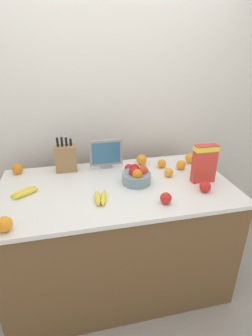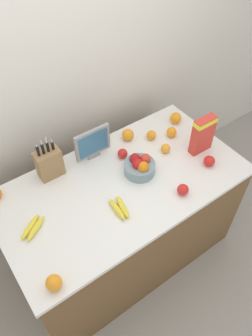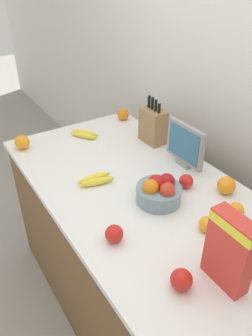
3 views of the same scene
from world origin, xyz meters
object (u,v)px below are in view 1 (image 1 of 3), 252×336
at_px(apple_by_knife_block, 129,168).
at_px(apple_middle, 166,198).
at_px(orange_back_center, 17,169).
at_px(cereal_box, 205,162).
at_px(apple_leftmost, 205,187).
at_px(orange_mid_left, 4,224).
at_px(banana_bunch_right, 101,198).
at_px(small_monitor, 106,153).
at_px(orange_near_bowl, 191,158).
at_px(fruit_bowl, 137,176).
at_px(orange_by_cereal, 169,172).
at_px(orange_front_right, 142,160).
at_px(orange_front_center, 162,164).
at_px(orange_mid_right, 181,165).
at_px(banana_bunch_left, 24,192).
at_px(knife_block, 66,158).

bearing_deg(apple_by_knife_block, apple_middle, -75.59).
bearing_deg(orange_back_center, cereal_box, -17.76).
bearing_deg(apple_leftmost, orange_mid_left, -173.29).
relative_size(apple_by_knife_block, orange_mid_left, 0.82).
xyz_separation_m(banana_bunch_right, orange_mid_left, (-0.55, -0.20, 0.03)).
xyz_separation_m(small_monitor, orange_near_bowl, (0.73, -0.05, -0.09)).
height_order(fruit_bowl, orange_near_bowl, fruit_bowl).
height_order(orange_by_cereal, orange_front_right, orange_front_right).
height_order(fruit_bowl, orange_front_center, fruit_bowl).
relative_size(cereal_box, orange_mid_right, 3.71).
bearing_deg(banana_bunch_left, orange_mid_left, -98.23).
distance_m(fruit_bowl, orange_by_cereal, 0.27).
distance_m(apple_by_knife_block, apple_leftmost, 0.61).
bearing_deg(knife_block, orange_front_right, -1.82).
xyz_separation_m(fruit_bowl, apple_leftmost, (0.43, -0.23, -0.02)).
xyz_separation_m(banana_bunch_right, orange_near_bowl, (0.84, 0.43, 0.03)).
distance_m(orange_by_cereal, orange_front_right, 0.30).
xyz_separation_m(knife_block, apple_by_knife_block, (0.49, -0.15, -0.07)).
distance_m(fruit_bowl, orange_front_right, 0.34).
bearing_deg(orange_mid_right, small_monitor, 165.27).
height_order(orange_mid_left, orange_near_bowl, orange_near_bowl).
height_order(banana_bunch_right, orange_front_center, orange_front_center).
height_order(banana_bunch_right, orange_by_cereal, orange_by_cereal).
distance_m(banana_bunch_left, orange_front_center, 1.09).
xyz_separation_m(apple_by_knife_block, orange_mid_right, (0.43, -0.03, 0.00)).
bearing_deg(banana_bunch_right, orange_front_right, 49.70).
xyz_separation_m(orange_front_right, orange_mid_left, (-0.97, -0.70, -0.00)).
height_order(apple_leftmost, orange_mid_left, orange_mid_left).
xyz_separation_m(cereal_box, apple_by_knife_block, (-0.50, 0.26, -0.12)).
relative_size(knife_block, orange_back_center, 3.96).
relative_size(fruit_bowl, orange_mid_right, 2.75).
height_order(orange_front_right, orange_mid_left, orange_front_right).
bearing_deg(orange_back_center, orange_mid_right, -9.00).
bearing_deg(orange_mid_left, orange_front_right, 35.56).
xyz_separation_m(apple_middle, orange_near_bowl, (0.44, 0.56, 0.01)).
distance_m(orange_front_right, orange_mid_right, 0.33).
xyz_separation_m(apple_leftmost, orange_near_bowl, (0.12, 0.48, 0.01)).
bearing_deg(small_monitor, orange_mid_left, -134.13).
height_order(knife_block, apple_by_knife_block, knife_block).
relative_size(cereal_box, apple_middle, 3.82).
distance_m(knife_block, orange_near_bowl, 1.05).
bearing_deg(banana_bunch_left, apple_middle, -19.17).
height_order(small_monitor, orange_near_bowl, small_monitor).
xyz_separation_m(fruit_bowl, orange_back_center, (-0.88, 0.36, -0.02)).
distance_m(knife_block, apple_middle, 0.89).
bearing_deg(apple_by_knife_block, small_monitor, 142.80).
xyz_separation_m(cereal_box, orange_by_cereal, (-0.22, 0.13, -0.12)).
height_order(small_monitor, orange_by_cereal, small_monitor).
distance_m(knife_block, orange_front_right, 0.63).
xyz_separation_m(small_monitor, fruit_bowl, (0.18, -0.31, -0.07)).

